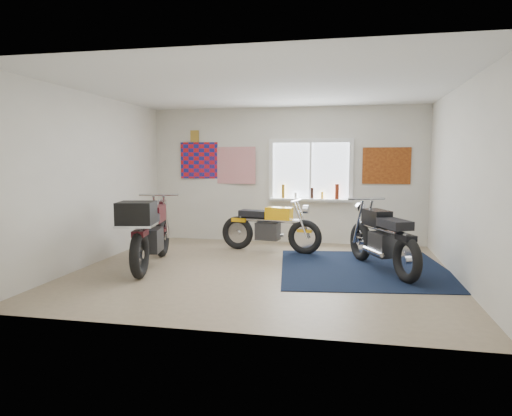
% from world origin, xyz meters
% --- Properties ---
extents(ground, '(5.50, 5.50, 0.00)m').
position_xyz_m(ground, '(0.00, 0.00, 0.00)').
color(ground, '#9E896B').
rests_on(ground, ground).
extents(room_shell, '(5.50, 5.50, 5.50)m').
position_xyz_m(room_shell, '(0.00, 0.00, 1.64)').
color(room_shell, white).
rests_on(room_shell, ground).
extents(navy_rug, '(2.82, 2.90, 0.01)m').
position_xyz_m(navy_rug, '(1.50, 0.41, 0.01)').
color(navy_rug, black).
rests_on(navy_rug, ground).
extents(window_assembly, '(1.66, 0.17, 1.26)m').
position_xyz_m(window_assembly, '(0.50, 2.47, 1.37)').
color(window_assembly, white).
rests_on(window_assembly, room_shell).
extents(oil_bottles, '(1.14, 0.09, 0.30)m').
position_xyz_m(oil_bottles, '(0.60, 2.40, 1.03)').
color(oil_bottles, '#8B6214').
rests_on(oil_bottles, window_assembly).
extents(flag_display, '(1.60, 0.10, 1.17)m').
position_xyz_m(flag_display, '(-1.90, 2.48, 2.15)').
color(flag_display, red).
rests_on(flag_display, room_shell).
extents(triumph_poster, '(0.90, 0.03, 0.70)m').
position_xyz_m(triumph_poster, '(1.95, 2.48, 1.55)').
color(triumph_poster, '#A54C14').
rests_on(triumph_poster, room_shell).
extents(yellow_triumph, '(1.91, 0.60, 0.97)m').
position_xyz_m(yellow_triumph, '(-0.14, 1.46, 0.42)').
color(yellow_triumph, black).
rests_on(yellow_triumph, ground).
extents(black_chrome_bike, '(0.99, 1.95, 1.07)m').
position_xyz_m(black_chrome_bike, '(1.75, 0.36, 0.47)').
color(black_chrome_bike, black).
rests_on(black_chrome_bike, navy_rug).
extents(maroon_tourer, '(0.87, 2.18, 1.11)m').
position_xyz_m(maroon_tourer, '(-1.72, -0.23, 0.57)').
color(maroon_tourer, black).
rests_on(maroon_tourer, ground).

